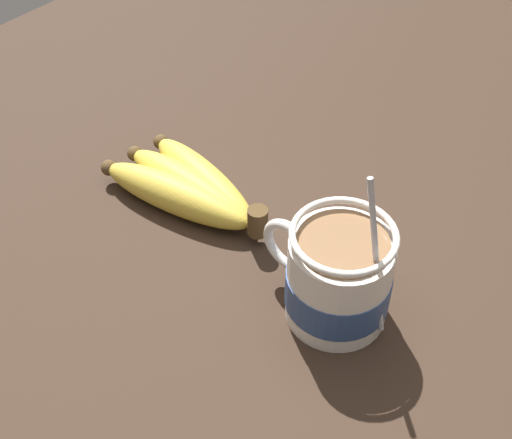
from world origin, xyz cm
name	(u,v)px	position (x,y,z in cm)	size (l,w,h in cm)	color
table	(327,285)	(0.00, 0.00, 1.95)	(126.18, 126.18, 3.90)	#332319
coffee_mug	(338,278)	(-3.16, 3.61, 8.41)	(13.23, 9.18, 16.87)	white
banana_bunch	(189,187)	(16.90, 1.32, 5.81)	(19.86, 10.44, 4.41)	#4C381E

